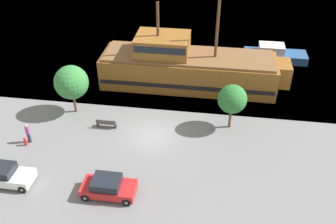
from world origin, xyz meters
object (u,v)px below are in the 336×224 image
parked_car_curb_front (108,187)px  fire_hydrant (25,141)px  moored_boat_dockside (274,54)px  bench_promenade_east (106,123)px  pirate_ship (187,67)px  pedestrian_walking_near (28,133)px

parked_car_curb_front → fire_hydrant: parked_car_curb_front is taller
moored_boat_dockside → bench_promenade_east: moored_boat_dockside is taller
parked_car_curb_front → fire_hydrant: bearing=152.6°
moored_boat_dockside → pirate_ship: bearing=-143.5°
moored_boat_dockside → bench_promenade_east: (-15.89, -15.72, -0.27)m
pirate_ship → fire_hydrant: 17.17m
bench_promenade_east → pedestrian_walking_near: (-5.84, -2.91, 0.48)m
moored_boat_dockside → fire_hydrant: 29.02m
moored_boat_dockside → parked_car_curb_front: 27.04m
fire_hydrant → parked_car_curb_front: bearing=-27.4°
moored_boat_dockside → fire_hydrant: moored_boat_dockside is taller
pirate_ship → parked_car_curb_front: bearing=-103.4°
pirate_ship → parked_car_curb_front: (-3.88, -16.28, -1.32)m
parked_car_curb_front → pedestrian_walking_near: bearing=149.7°
pirate_ship → pedestrian_walking_near: size_ratio=10.58×
pirate_ship → moored_boat_dockside: bearing=36.5°
pedestrian_walking_near → fire_hydrant: bearing=-106.6°
moored_boat_dockside → fire_hydrant: size_ratio=9.37×
fire_hydrant → bench_promenade_east: (5.98, 3.37, 0.03)m
fire_hydrant → pedestrian_walking_near: size_ratio=0.43×
moored_boat_dockside → parked_car_curb_front: bearing=-120.0°
parked_car_curb_front → fire_hydrant: size_ratio=5.00×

